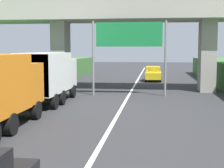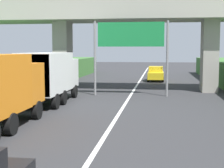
{
  "view_description": "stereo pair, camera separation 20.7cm",
  "coord_description": "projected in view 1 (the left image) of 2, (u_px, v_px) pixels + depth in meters",
  "views": [
    {
      "loc": [
        2.04,
        1.33,
        3.65
      ],
      "look_at": [
        0.0,
        17.43,
        2.0
      ],
      "focal_mm": 54.4,
      "sensor_mm": 36.0,
      "label": 1
    },
    {
      "loc": [
        2.24,
        1.36,
        3.65
      ],
      "look_at": [
        0.0,
        17.43,
        2.0
      ],
      "focal_mm": 54.4,
      "sensor_mm": 36.0,
      "label": 2
    }
  ],
  "objects": [
    {
      "name": "lane_centre_stripe",
      "position": [
        126.0,
        101.0,
        24.34
      ],
      "size": [
        0.2,
        90.72,
        0.01
      ],
      "primitive_type": "cube",
      "color": "white",
      "rests_on": "ground"
    },
    {
      "name": "overpass_bridge",
      "position": [
        132.0,
        18.0,
        29.95
      ],
      "size": [
        40.0,
        4.8,
        8.38
      ],
      "color": "#9E998E",
      "rests_on": "ground"
    },
    {
      "name": "overhead_highway_sign",
      "position": [
        129.0,
        40.0,
        26.5
      ],
      "size": [
        5.88,
        0.18,
        5.88
      ],
      "color": "slate",
      "rests_on": "ground"
    },
    {
      "name": "truck_white",
      "position": [
        49.0,
        75.0,
        23.0
      ],
      "size": [
        2.44,
        7.3,
        3.44
      ],
      "color": "black",
      "rests_on": "ground"
    },
    {
      "name": "car_yellow",
      "position": [
        153.0,
        74.0,
        39.16
      ],
      "size": [
        1.86,
        4.1,
        1.72
      ],
      "color": "gold",
      "rests_on": "ground"
    }
  ]
}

